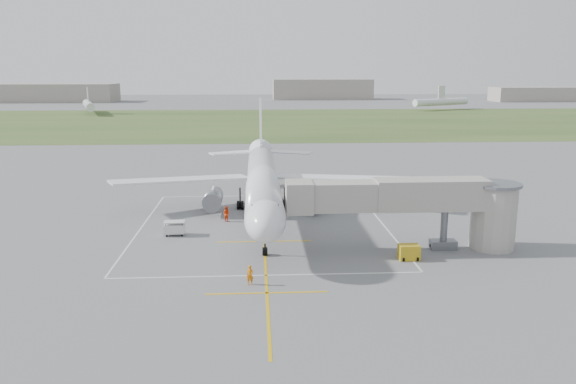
{
  "coord_description": "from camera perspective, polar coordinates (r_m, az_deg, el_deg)",
  "views": [
    {
      "loc": [
        -0.73,
        -66.71,
        17.72
      ],
      "look_at": [
        2.85,
        -4.0,
        4.0
      ],
      "focal_mm": 35.0,
      "sensor_mm": 36.0,
      "label": 1
    }
  ],
  "objects": [
    {
      "name": "distant_aircraft",
      "position": [
        244.3,
        -1.54,
        9.0
      ],
      "size": [
        173.57,
        39.07,
        8.85
      ],
      "color": "silver",
      "rests_on": "ground"
    },
    {
      "name": "distant_hangars",
      "position": [
        332.49,
        -6.02,
        10.09
      ],
      "size": [
        345.0,
        49.0,
        12.0
      ],
      "color": "gray",
      "rests_on": "ground"
    },
    {
      "name": "ramp_worker_nose",
      "position": [
        47.7,
        -3.88,
        -8.43
      ],
      "size": [
        0.65,
        0.46,
        1.69
      ],
      "primitive_type": "imported",
      "rotation": [
        0.0,
        0.0,
        -0.1
      ],
      "color": "#D56D06",
      "rests_on": "ground"
    },
    {
      "name": "baggage_cart",
      "position": [
        62.57,
        -11.45,
        -3.62
      ],
      "size": [
        2.29,
        1.42,
        1.57
      ],
      "rotation": [
        0.0,
        0.0,
        0.03
      ],
      "color": "silver",
      "rests_on": "ground"
    },
    {
      "name": "apron_markings",
      "position": [
        63.42,
        -2.49,
        -3.91
      ],
      "size": [
        28.2,
        60.0,
        0.01
      ],
      "color": "#CF9F0C",
      "rests_on": "ground"
    },
    {
      "name": "grass_strip",
      "position": [
        197.5,
        -3.07,
        7.16
      ],
      "size": [
        700.0,
        120.0,
        0.02
      ],
      "primitive_type": "cube",
      "color": "#32481F",
      "rests_on": "ground"
    },
    {
      "name": "ground",
      "position": [
        69.02,
        -2.56,
        -2.57
      ],
      "size": [
        700.0,
        700.0,
        0.0
      ],
      "primitive_type": "plane",
      "color": "#5D5D60",
      "rests_on": "ground"
    },
    {
      "name": "airliner",
      "position": [
        68.76,
        -2.6,
        1.13
      ],
      "size": [
        38.93,
        46.75,
        13.52
      ],
      "color": "silver",
      "rests_on": "ground"
    },
    {
      "name": "jet_bridge",
      "position": [
        57.18,
        13.54,
        -1.14
      ],
      "size": [
        23.4,
        5.0,
        7.2
      ],
      "color": "gray",
      "rests_on": "ground"
    },
    {
      "name": "ramp_worker_wing",
      "position": [
        67.27,
        -6.27,
        -2.22
      ],
      "size": [
        1.13,
        1.11,
        1.83
      ],
      "primitive_type": "imported",
      "rotation": [
        0.0,
        0.0,
        2.41
      ],
      "color": "red",
      "rests_on": "ground"
    },
    {
      "name": "gpu_unit",
      "position": [
        54.89,
        12.18,
        -6.01
      ],
      "size": [
        1.97,
        1.42,
        1.45
      ],
      "rotation": [
        0.0,
        0.0,
        0.03
      ],
      "color": "#B99817",
      "rests_on": "ground"
    }
  ]
}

